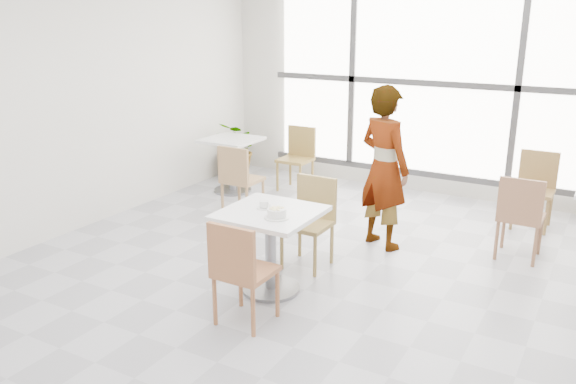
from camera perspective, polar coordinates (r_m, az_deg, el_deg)
The scene contains 16 objects.
floor at distance 5.32m, azimuth 1.63°, elevation -9.52°, with size 7.00×7.00×0.00m, color #9E9EA5.
wall_back at distance 8.07m, azimuth 13.81°, elevation 10.32°, with size 6.00×6.00×0.00m, color silver.
wall_left at distance 6.77m, azimuth -21.46°, elevation 8.43°, with size 7.00×7.00×0.00m, color silver.
window at distance 8.00m, azimuth 13.68°, elevation 10.28°, with size 4.60×0.07×2.52m.
main_table at distance 5.11m, azimuth -1.72°, elevation -4.27°, with size 0.80×0.80×0.75m.
chair_near at distance 4.56m, azimuth -4.72°, elevation -7.31°, with size 0.42×0.42×0.87m.
chair_far at distance 5.68m, azimuth 2.29°, elevation -2.28°, with size 0.42×0.42×0.87m.
oatmeal_bowl at distance 4.84m, azimuth -1.11°, elevation -2.06°, with size 0.21×0.21×0.10m.
coffee_cup at distance 5.08m, azimuth -2.32°, elevation -1.29°, with size 0.16×0.13×0.07m.
person at distance 6.10m, azimuth 9.36°, elevation 2.34°, with size 0.62×0.41×1.71m, color black.
bg_table_left at distance 8.06m, azimuth -5.51°, elevation 3.40°, with size 0.70×0.70×0.75m.
bg_chair_left_near at distance 7.07m, azimuth -4.85°, elevation 1.58°, with size 0.42×0.42×0.87m.
bg_chair_left_far at distance 8.16m, azimuth 0.98°, elevation 3.75°, with size 0.42×0.42×0.87m.
bg_chair_right_near at distance 6.19m, azimuth 21.73°, elevation -1.88°, with size 0.42×0.42×0.87m.
bg_chair_right_far at distance 7.28m, azimuth 23.00°, elevation 0.71°, with size 0.42×0.42×0.87m.
plant_left at distance 8.86m, azimuth -4.89°, elevation 4.20°, with size 0.75×0.65×0.84m, color #5E8746.
Camera 1 is at (2.24, -4.20, 2.38)m, focal length 36.46 mm.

